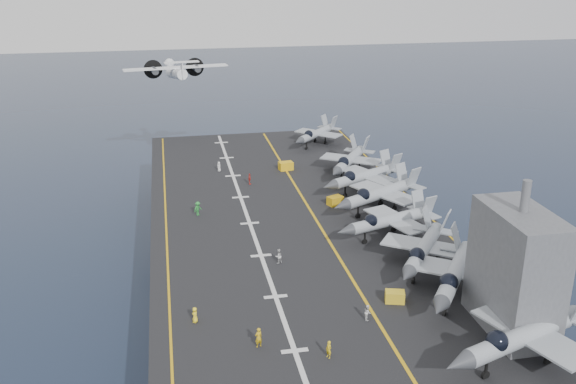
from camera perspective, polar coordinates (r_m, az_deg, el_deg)
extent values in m
plane|color=#142135|center=(91.41, 0.48, -8.53)|extent=(500.00, 500.00, 0.00)
cube|color=#56595E|center=(89.10, 0.49, -5.71)|extent=(36.00, 90.00, 10.00)
cube|color=black|center=(86.95, 0.50, -2.63)|extent=(38.00, 92.00, 0.40)
cube|color=gold|center=(87.46, 2.43, -2.35)|extent=(0.35, 90.00, 0.02)
cube|color=silver|center=(85.95, -3.42, -2.79)|extent=(0.50, 90.00, 0.02)
cube|color=gold|center=(85.37, -10.77, -3.30)|extent=(0.25, 90.00, 0.02)
cube|color=gold|center=(92.09, 11.86, -1.59)|extent=(0.25, 90.00, 0.02)
imported|color=yellow|center=(64.18, -8.27, -10.76)|extent=(0.95, 1.13, 1.60)
imported|color=gold|center=(59.94, -2.64, -12.78)|extent=(1.40, 1.19, 1.98)
imported|color=silver|center=(74.78, -0.85, -5.72)|extent=(1.26, 1.10, 1.76)
imported|color=#258D34|center=(88.95, -8.02, -1.46)|extent=(1.43, 1.36, 1.98)
imported|color=red|center=(100.19, -3.43, 1.16)|extent=(0.86, 1.16, 1.77)
imported|color=white|center=(106.86, -6.15, 2.28)|extent=(1.05, 1.17, 1.63)
imported|color=yellow|center=(58.68, 3.64, -13.79)|extent=(1.04, 1.19, 1.67)
imported|color=white|center=(64.44, 7.09, -10.56)|extent=(0.80, 1.05, 1.59)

